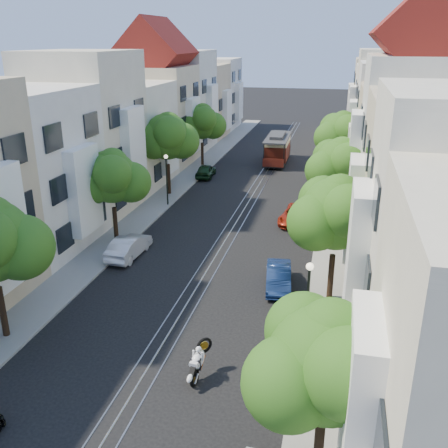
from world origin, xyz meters
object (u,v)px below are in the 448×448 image
Objects in this scene: tree_w_d at (202,123)px; parked_car_e_far at (297,215)px; tree_e_c at (340,166)px; lamp_east at (308,294)px; tree_e_b at (337,215)px; lamp_west at (167,172)px; tree_e_d at (342,134)px; parked_car_e_mid at (279,277)px; sportbike_rider at (198,361)px; tree_w_b at (112,179)px; parked_car_w_mid at (129,247)px; tree_e_a at (328,366)px; cable_car at (278,147)px; parked_car_w_far at (206,171)px; tree_w_c at (168,138)px.

tree_w_d reaches higher than parked_car_e_far.
lamp_east is (-0.96, -15.98, -1.75)m from tree_e_c.
tree_e_b is 18.90m from lamp_west.
tree_e_c reaches higher than lamp_east.
tree_e_d reaches higher than lamp_west.
tree_e_c is 1.71× the size of parked_car_e_mid.
tree_e_d is 1.52× the size of parked_car_e_far.
lamp_west is at bearing 119.20° from sportbike_rider.
tree_e_c is at bearing 67.11° from parked_car_e_mid.
sportbike_rider is (-5.01, -18.84, -3.77)m from tree_e_c.
tree_w_d is 1.57× the size of lamp_east.
tree_w_b is at bearing 152.69° from parked_car_e_mid.
tree_e_d reaches higher than parked_car_w_mid.
sportbike_rider is at bearing -144.76° from lamp_east.
tree_w_b is 12.85m from parked_car_e_mid.
tree_w_d is at bearing 112.80° from lamp_east.
tree_e_a is at bearing -49.73° from tree_w_b.
parked_car_w_far is at bearing -129.06° from cable_car.
tree_e_b reaches higher than parked_car_w_mid.
parked_car_e_far is (-1.90, 16.36, -2.22)m from lamp_east.
parked_car_e_mid is (-2.86, 0.79, -4.11)m from tree_e_b.
parked_car_w_far is at bearing 119.79° from tree_e_b.
tree_e_c is 0.92× the size of tree_w_c.
tree_w_d is at bearing -83.11° from parked_car_w_mid.
tree_w_c is (-14.40, -6.00, 0.20)m from tree_e_d.
tree_w_c is 1.58× the size of parked_car_e_far.
cable_car is (-6.76, 8.23, -3.13)m from tree_e_d.
tree_w_b is at bearing 81.61° from parked_car_w_far.
parked_car_w_far is (-6.10, -7.76, -1.08)m from cable_car.
parked_car_e_far is at bearing -8.72° from lamp_west.
sportbike_rider is at bearing 101.17° from parked_car_w_far.
sportbike_rider is at bearing -111.25° from parked_car_e_mid.
tree_w_b is 0.96× the size of tree_w_d.
parked_car_e_far is 12.97m from parked_car_w_mid.
tree_w_b reaches higher than parked_car_w_mid.
tree_w_d reaches higher than lamp_west.
tree_w_b is at bearing 143.42° from lamp_east.
cable_car is at bearing 99.10° from tree_e_a.
tree_e_b reaches higher than lamp_west.
tree_w_b is 3.50× the size of sportbike_rider.
tree_e_b is 1.74× the size of parked_car_w_far.
tree_w_d is (-14.40, 5.00, -0.27)m from tree_e_d.
sportbike_rider is 31.31m from parked_car_w_far.
cable_car is (-5.80, 35.20, -1.11)m from lamp_east.
tree_e_d is 15.60m from tree_w_c.
tree_w_c reaches higher than tree_e_d.
tree_w_b is 13.72m from parked_car_e_far.
tree_e_c is 1.58× the size of parked_car_w_mid.
sportbike_rider is 19.34m from parked_car_e_far.
sportbike_rider is at bearing -67.72° from lamp_west.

